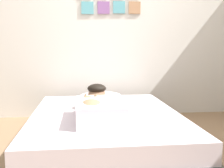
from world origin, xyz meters
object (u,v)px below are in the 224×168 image
at_px(bed, 106,128).
at_px(dog, 91,110).
at_px(pillow, 100,96).
at_px(cell_phone, 94,117).
at_px(coffee_cup, 112,99).
at_px(person_lying, 99,106).

height_order(bed, dog, dog).
relative_size(pillow, cell_phone, 3.71).
height_order(pillow, coffee_cup, pillow).
relative_size(bed, pillow, 3.91).
relative_size(pillow, coffee_cup, 4.16).
bearing_deg(person_lying, pillow, 85.18).
distance_m(pillow, coffee_cup, 0.21).
distance_m(bed, dog, 0.45).
bearing_deg(person_lying, cell_phone, -172.12).
distance_m(dog, cell_phone, 0.17).
xyz_separation_m(pillow, coffee_cup, (0.13, -0.16, -0.02)).
distance_m(coffee_cup, cell_phone, 0.71).
xyz_separation_m(coffee_cup, cell_phone, (-0.25, -0.67, -0.03)).
bearing_deg(dog, pillow, 81.28).
bearing_deg(dog, cell_phone, 76.47).
relative_size(dog, coffee_cup, 4.60).
relative_size(pillow, person_lying, 0.57).
height_order(pillow, dog, dog).
xyz_separation_m(person_lying, cell_phone, (-0.05, -0.01, -0.10)).
relative_size(person_lying, cell_phone, 6.57).
distance_m(pillow, person_lying, 0.83).
bearing_deg(pillow, coffee_cup, -50.98).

